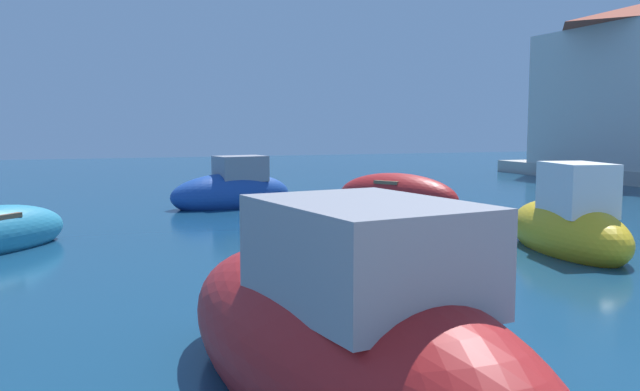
{
  "coord_description": "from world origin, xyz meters",
  "views": [
    {
      "loc": [
        -7.62,
        -3.53,
        2.1
      ],
      "look_at": [
        -2.22,
        11.53,
        0.39
      ],
      "focal_mm": 37.62,
      "sensor_mm": 36.0,
      "label": 1
    }
  ],
  "objects_px": {
    "moored_boat_4": "(233,191)",
    "moored_boat_6": "(582,184)",
    "moored_boat_5": "(569,226)",
    "moored_boat_1": "(342,340)",
    "moored_boat_9": "(397,197)"
  },
  "relations": [
    {
      "from": "moored_boat_1",
      "to": "moored_boat_6",
      "type": "bearing_deg",
      "value": -55.89
    },
    {
      "from": "moored_boat_1",
      "to": "moored_boat_6",
      "type": "distance_m",
      "value": 16.65
    },
    {
      "from": "moored_boat_4",
      "to": "moored_boat_6",
      "type": "bearing_deg",
      "value": 163.37
    },
    {
      "from": "moored_boat_5",
      "to": "moored_boat_6",
      "type": "relative_size",
      "value": 0.74
    },
    {
      "from": "moored_boat_5",
      "to": "moored_boat_6",
      "type": "distance_m",
      "value": 9.46
    },
    {
      "from": "moored_boat_9",
      "to": "moored_boat_1",
      "type": "bearing_deg",
      "value": 120.14
    },
    {
      "from": "moored_boat_5",
      "to": "moored_boat_9",
      "type": "relative_size",
      "value": 0.98
    },
    {
      "from": "moored_boat_5",
      "to": "moored_boat_9",
      "type": "distance_m",
      "value": 5.74
    },
    {
      "from": "moored_boat_1",
      "to": "moored_boat_5",
      "type": "relative_size",
      "value": 1.37
    },
    {
      "from": "moored_boat_1",
      "to": "moored_boat_5",
      "type": "height_order",
      "value": "moored_boat_1"
    },
    {
      "from": "moored_boat_6",
      "to": "moored_boat_9",
      "type": "distance_m",
      "value": 6.81
    },
    {
      "from": "moored_boat_1",
      "to": "moored_boat_5",
      "type": "distance_m",
      "value": 7.26
    },
    {
      "from": "moored_boat_9",
      "to": "moored_boat_4",
      "type": "bearing_deg",
      "value": 27.82
    },
    {
      "from": "moored_boat_4",
      "to": "moored_boat_6",
      "type": "height_order",
      "value": "moored_boat_4"
    },
    {
      "from": "moored_boat_1",
      "to": "moored_boat_9",
      "type": "xyz_separation_m",
      "value": [
        5.44,
        10.13,
        -0.17
      ]
    }
  ]
}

